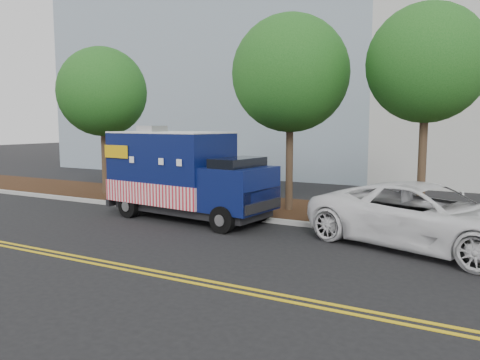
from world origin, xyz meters
The scene contains 11 objects.
ground centered at (0.00, 0.00, 0.00)m, with size 120.00×120.00×0.00m, color black.
curb centered at (0.00, 1.40, 0.07)m, with size 120.00×0.18×0.15m, color #9E9E99.
mulch_strip centered at (0.00, 3.50, 0.07)m, with size 120.00×4.00×0.15m, color black.
centerline_near centered at (0.00, -4.45, 0.01)m, with size 120.00×0.10×0.01m, color gold.
centerline_far centered at (0.00, -4.70, 0.01)m, with size 120.00×0.10×0.01m, color gold.
tree_a centered at (-7.41, 2.93, 4.60)m, with size 3.85×3.85×6.54m.
tree_b centered at (1.30, 3.18, 4.96)m, with size 4.11×4.11×7.03m.
tree_c centered at (5.73, 3.47, 5.07)m, with size 3.69×3.69×6.93m.
sign_post centered at (-4.15, 1.82, 1.20)m, with size 0.06×0.06×2.40m, color #473828.
food_truck centered at (-1.56, 0.63, 1.43)m, with size 6.21×2.90×3.16m.
white_car centered at (6.26, 0.46, 0.84)m, with size 2.80×6.07×1.69m, color white.
Camera 1 is at (7.75, -12.30, 3.21)m, focal length 35.00 mm.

